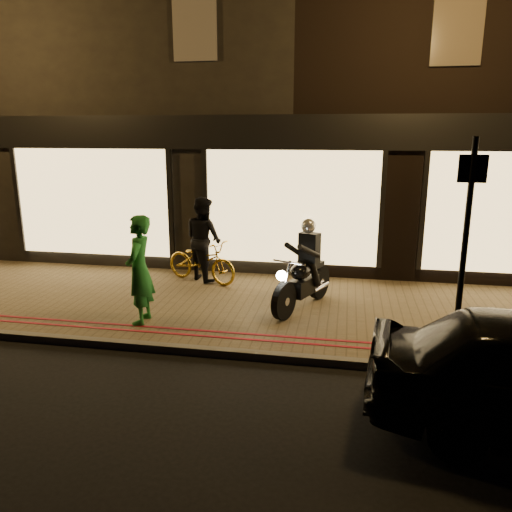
{
  "coord_description": "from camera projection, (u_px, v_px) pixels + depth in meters",
  "views": [
    {
      "loc": [
        1.16,
        -6.41,
        3.19
      ],
      "look_at": [
        -0.34,
        1.73,
        1.1
      ],
      "focal_mm": 35.0,
      "sensor_mm": 36.0,
      "label": 1
    }
  ],
  "objects": [
    {
      "name": "kerb_stone",
      "position": [
        258.0,
        356.0,
        7.12
      ],
      "size": [
        50.0,
        0.14,
        0.12
      ],
      "primitive_type": "cube",
      "color": "#59544C",
      "rests_on": "ground"
    },
    {
      "name": "building_row",
      "position": [
        312.0,
        93.0,
        14.62
      ],
      "size": [
        48.0,
        10.11,
        8.5
      ],
      "color": "black",
      "rests_on": "ground"
    },
    {
      "name": "sign_post",
      "position": [
        465.0,
        240.0,
        6.49
      ],
      "size": [
        0.35,
        0.08,
        3.0
      ],
      "rotation": [
        0.0,
        0.0,
        -0.04
      ],
      "color": "black",
      "rests_on": "sidewalk"
    },
    {
      "name": "motorcycle",
      "position": [
        304.0,
        274.0,
        8.75
      ],
      "size": [
        0.93,
        1.83,
        1.59
      ],
      "rotation": [
        0.0,
        0.0,
        -0.4
      ],
      "color": "black",
      "rests_on": "sidewalk"
    },
    {
      "name": "sidewalk",
      "position": [
        277.0,
        309.0,
        8.98
      ],
      "size": [
        50.0,
        4.0,
        0.12
      ],
      "primitive_type": "cube",
      "color": "brown",
      "rests_on": "ground"
    },
    {
      "name": "ground",
      "position": [
        258.0,
        361.0,
        7.09
      ],
      "size": [
        90.0,
        90.0,
        0.0
      ],
      "primitive_type": "plane",
      "color": "black",
      "rests_on": "ground"
    },
    {
      "name": "person_dark",
      "position": [
        204.0,
        239.0,
        10.38
      ],
      "size": [
        1.08,
        1.05,
        1.75
      ],
      "primitive_type": "imported",
      "rotation": [
        0.0,
        0.0,
        2.45
      ],
      "color": "black",
      "rests_on": "sidewalk"
    },
    {
      "name": "person_green",
      "position": [
        139.0,
        270.0,
        8.0
      ],
      "size": [
        0.49,
        0.69,
        1.78
      ],
      "primitive_type": "imported",
      "rotation": [
        0.0,
        0.0,
        -1.47
      ],
      "color": "#1E7229",
      "rests_on": "sidewalk"
    },
    {
      "name": "red_kerb_lines",
      "position": [
        264.0,
        338.0,
        7.59
      ],
      "size": [
        50.0,
        0.26,
        0.01
      ],
      "color": "maroon",
      "rests_on": "sidewalk"
    },
    {
      "name": "bicycle_gold",
      "position": [
        201.0,
        261.0,
        10.32
      ],
      "size": [
        1.78,
        1.16,
        0.88
      ],
      "primitive_type": "imported",
      "rotation": [
        0.0,
        0.0,
        1.2
      ],
      "color": "gold",
      "rests_on": "sidewalk"
    }
  ]
}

